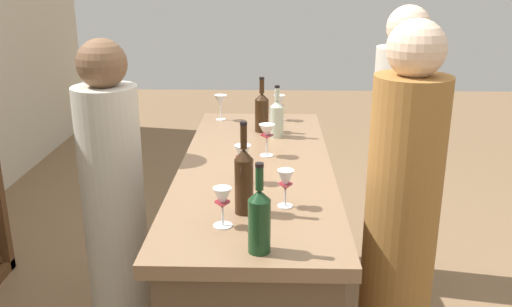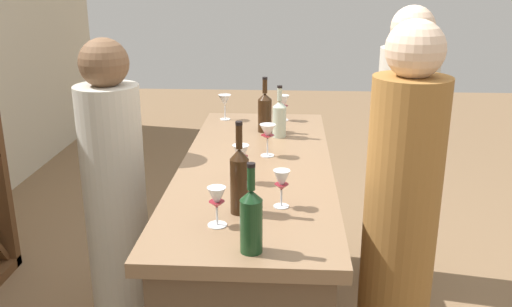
{
  "view_description": "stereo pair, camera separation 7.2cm",
  "coord_description": "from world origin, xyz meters",
  "px_view_note": "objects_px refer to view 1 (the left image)",
  "views": [
    {
      "loc": [
        -2.39,
        -0.07,
        1.75
      ],
      "look_at": [
        0.0,
        0.0,
        0.96
      ],
      "focal_mm": 39.3,
      "sensor_mm": 36.0,
      "label": 1
    },
    {
      "loc": [
        -2.39,
        -0.14,
        1.75
      ],
      "look_at": [
        0.0,
        0.0,
        0.96
      ],
      "focal_mm": 39.3,
      "sensor_mm": 36.0,
      "label": 2
    }
  ],
  "objects_px": {
    "wine_glass_far_center": "(222,201)",
    "person_server_behind": "(113,199)",
    "person_left_guest": "(401,222)",
    "wine_bottle_center_clear_pale": "(277,118)",
    "wine_glass_near_center": "(279,104)",
    "wine_glass_far_left": "(243,157)",
    "wine_bottle_leftmost_olive_green": "(259,219)",
    "wine_bottle_second_left_amber_brown": "(244,179)",
    "wine_bottle_second_right_amber_brown": "(262,111)",
    "wine_glass_near_right": "(267,133)",
    "person_center_guest": "(398,159)",
    "wine_glass_near_left": "(285,182)",
    "wine_glass_far_right": "(221,101)"
  },
  "relations": [
    {
      "from": "wine_glass_far_left",
      "to": "person_server_behind",
      "type": "xyz_separation_m",
      "value": [
        0.32,
        0.65,
        -0.33
      ]
    },
    {
      "from": "wine_bottle_leftmost_olive_green",
      "to": "wine_glass_near_left",
      "type": "xyz_separation_m",
      "value": [
        0.35,
        -0.09,
        -0.01
      ]
    },
    {
      "from": "wine_bottle_second_right_amber_brown",
      "to": "wine_glass_far_center",
      "type": "height_order",
      "value": "wine_bottle_second_right_amber_brown"
    },
    {
      "from": "wine_glass_near_center",
      "to": "person_left_guest",
      "type": "xyz_separation_m",
      "value": [
        -1.04,
        -0.5,
        -0.26
      ]
    },
    {
      "from": "wine_glass_near_center",
      "to": "wine_glass_far_left",
      "type": "bearing_deg",
      "value": 170.98
    },
    {
      "from": "wine_glass_far_center",
      "to": "person_server_behind",
      "type": "relative_size",
      "value": 0.1
    },
    {
      "from": "wine_glass_near_center",
      "to": "person_center_guest",
      "type": "height_order",
      "value": "person_center_guest"
    },
    {
      "from": "wine_glass_near_left",
      "to": "person_server_behind",
      "type": "relative_size",
      "value": 0.1
    },
    {
      "from": "wine_bottle_leftmost_olive_green",
      "to": "wine_glass_near_center",
      "type": "height_order",
      "value": "wine_bottle_leftmost_olive_green"
    },
    {
      "from": "wine_bottle_leftmost_olive_green",
      "to": "wine_glass_far_center",
      "type": "bearing_deg",
      "value": 35.96
    },
    {
      "from": "wine_bottle_leftmost_olive_green",
      "to": "wine_bottle_center_clear_pale",
      "type": "relative_size",
      "value": 1.07
    },
    {
      "from": "wine_bottle_second_left_amber_brown",
      "to": "wine_glass_far_right",
      "type": "relative_size",
      "value": 2.31
    },
    {
      "from": "wine_glass_near_center",
      "to": "wine_glass_near_right",
      "type": "distance_m",
      "value": 0.67
    },
    {
      "from": "wine_glass_far_center",
      "to": "person_center_guest",
      "type": "xyz_separation_m",
      "value": [
        1.22,
        -0.87,
        -0.26
      ]
    },
    {
      "from": "person_server_behind",
      "to": "wine_glass_near_right",
      "type": "bearing_deg",
      "value": 3.85
    },
    {
      "from": "wine_glass_near_center",
      "to": "wine_glass_near_right",
      "type": "relative_size",
      "value": 0.96
    },
    {
      "from": "wine_bottle_second_left_amber_brown",
      "to": "person_left_guest",
      "type": "distance_m",
      "value": 0.76
    },
    {
      "from": "wine_glass_far_right",
      "to": "wine_glass_near_left",
      "type": "bearing_deg",
      "value": -164.37
    },
    {
      "from": "wine_bottle_center_clear_pale",
      "to": "wine_bottle_second_right_amber_brown",
      "type": "relative_size",
      "value": 0.92
    },
    {
      "from": "wine_glass_near_left",
      "to": "wine_glass_near_right",
      "type": "height_order",
      "value": "wine_glass_near_right"
    },
    {
      "from": "wine_bottle_leftmost_olive_green",
      "to": "wine_glass_far_center",
      "type": "relative_size",
      "value": 2.08
    },
    {
      "from": "wine_bottle_center_clear_pale",
      "to": "wine_glass_far_right",
      "type": "height_order",
      "value": "wine_bottle_center_clear_pale"
    },
    {
      "from": "wine_glass_far_left",
      "to": "wine_glass_far_center",
      "type": "height_order",
      "value": "wine_glass_far_left"
    },
    {
      "from": "person_server_behind",
      "to": "wine_bottle_leftmost_olive_green",
      "type": "bearing_deg",
      "value": -49.57
    },
    {
      "from": "wine_glass_far_left",
      "to": "person_center_guest",
      "type": "xyz_separation_m",
      "value": [
        0.8,
        -0.82,
        -0.28
      ]
    },
    {
      "from": "wine_glass_far_left",
      "to": "person_server_behind",
      "type": "height_order",
      "value": "person_server_behind"
    },
    {
      "from": "wine_glass_far_center",
      "to": "person_server_behind",
      "type": "xyz_separation_m",
      "value": [
        0.74,
        0.6,
        -0.31
      ]
    },
    {
      "from": "wine_bottle_second_right_amber_brown",
      "to": "wine_glass_near_right",
      "type": "bearing_deg",
      "value": -175.64
    },
    {
      "from": "wine_bottle_second_left_amber_brown",
      "to": "wine_bottle_center_clear_pale",
      "type": "distance_m",
      "value": 0.98
    },
    {
      "from": "wine_glass_near_center",
      "to": "wine_glass_far_right",
      "type": "relative_size",
      "value": 1.0
    },
    {
      "from": "wine_glass_near_center",
      "to": "wine_glass_near_right",
      "type": "xyz_separation_m",
      "value": [
        -0.66,
        0.07,
        0.01
      ]
    },
    {
      "from": "wine_glass_far_center",
      "to": "wine_bottle_second_right_amber_brown",
      "type": "bearing_deg",
      "value": -5.33
    },
    {
      "from": "wine_glass_near_left",
      "to": "wine_bottle_leftmost_olive_green",
      "type": "bearing_deg",
      "value": 165.99
    },
    {
      "from": "wine_bottle_center_clear_pale",
      "to": "wine_bottle_second_right_amber_brown",
      "type": "xyz_separation_m",
      "value": [
        0.1,
        0.08,
        0.01
      ]
    },
    {
      "from": "wine_bottle_leftmost_olive_green",
      "to": "wine_glass_near_right",
      "type": "xyz_separation_m",
      "value": [
        0.95,
        -0.01,
        -0.0
      ]
    },
    {
      "from": "wine_bottle_leftmost_olive_green",
      "to": "person_server_behind",
      "type": "xyz_separation_m",
      "value": [
        0.92,
        0.73,
        -0.33
      ]
    },
    {
      "from": "person_left_guest",
      "to": "wine_bottle_center_clear_pale",
      "type": "bearing_deg",
      "value": -38.86
    },
    {
      "from": "wine_glass_near_left",
      "to": "wine_glass_near_center",
      "type": "xyz_separation_m",
      "value": [
        1.26,
        0.01,
        0.0
      ]
    },
    {
      "from": "wine_bottle_center_clear_pale",
      "to": "wine_glass_near_center",
      "type": "relative_size",
      "value": 1.84
    },
    {
      "from": "wine_glass_far_center",
      "to": "wine_glass_far_right",
      "type": "bearing_deg",
      "value": 5.33
    },
    {
      "from": "wine_bottle_second_left_amber_brown",
      "to": "person_left_guest",
      "type": "height_order",
      "value": "person_left_guest"
    },
    {
      "from": "wine_bottle_center_clear_pale",
      "to": "wine_bottle_second_right_amber_brown",
      "type": "height_order",
      "value": "wine_bottle_second_right_amber_brown"
    },
    {
      "from": "wine_bottle_second_left_amber_brown",
      "to": "person_server_behind",
      "type": "xyz_separation_m",
      "value": [
        0.63,
        0.67,
        -0.35
      ]
    },
    {
      "from": "wine_bottle_center_clear_pale",
      "to": "wine_glass_near_left",
      "type": "xyz_separation_m",
      "value": [
        -0.92,
        -0.03,
        -0.01
      ]
    },
    {
      "from": "wine_bottle_leftmost_olive_green",
      "to": "person_left_guest",
      "type": "height_order",
      "value": "person_left_guest"
    },
    {
      "from": "wine_bottle_second_right_amber_brown",
      "to": "wine_glass_near_right",
      "type": "distance_m",
      "value": 0.42
    },
    {
      "from": "wine_bottle_second_right_amber_brown",
      "to": "wine_glass_near_center",
      "type": "bearing_deg",
      "value": -21.54
    },
    {
      "from": "person_left_guest",
      "to": "person_server_behind",
      "type": "distance_m",
      "value": 1.36
    },
    {
      "from": "wine_bottle_leftmost_olive_green",
      "to": "person_left_guest",
      "type": "bearing_deg",
      "value": -45.24
    },
    {
      "from": "wine_glass_near_right",
      "to": "wine_glass_far_left",
      "type": "distance_m",
      "value": 0.36
    }
  ]
}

